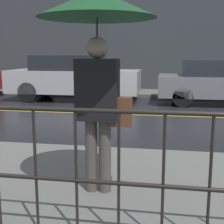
{
  "coord_description": "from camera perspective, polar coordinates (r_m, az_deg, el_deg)",
  "views": [
    {
      "loc": [
        -0.69,
        -8.13,
        1.57
      ],
      "look_at": [
        -1.53,
        -3.22,
        0.65
      ],
      "focal_mm": 50.0,
      "sensor_mm": 36.0,
      "label": 1
    }
  ],
  "objects": [
    {
      "name": "ground_plane",
      "position": [
        8.31,
        14.3,
        -0.77
      ],
      "size": [
        80.0,
        80.0,
        0.0
      ],
      "primitive_type": "plane",
      "color": "black"
    },
    {
      "name": "sidewalk_far",
      "position": [
        12.56,
        12.81,
        3.27
      ],
      "size": [
        28.0,
        1.86,
        0.11
      ],
      "color": "#60605E",
      "rests_on": "ground_plane"
    },
    {
      "name": "lane_marking",
      "position": [
        8.31,
        14.3,
        -0.75
      ],
      "size": [
        25.2,
        0.12,
        0.01
      ],
      "color": "gold",
      "rests_on": "ground_plane"
    },
    {
      "name": "building_storefront",
      "position": [
        13.57,
        12.97,
        13.46
      ],
      "size": [
        28.0,
        0.3,
        4.68
      ],
      "color": "#383D42",
      "rests_on": "ground_plane"
    },
    {
      "name": "pedestrian",
      "position": [
        3.21,
        -2.68,
        15.04
      ],
      "size": [
        1.19,
        1.19,
        2.08
      ],
      "rotation": [
        0.0,
        0.0,
        3.14
      ],
      "color": "#4C4742",
      "rests_on": "sidewalk_near"
    },
    {
      "name": "car_silver",
      "position": [
        10.93,
        -7.08,
        6.29
      ],
      "size": [
        4.49,
        1.71,
        1.54
      ],
      "color": "#B2B5BA",
      "rests_on": "ground_plane"
    },
    {
      "name": "car_grey",
      "position": [
        10.62,
        19.02,
        5.28
      ],
      "size": [
        3.92,
        1.93,
        1.41
      ],
      "color": "slate",
      "rests_on": "ground_plane"
    }
  ]
}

